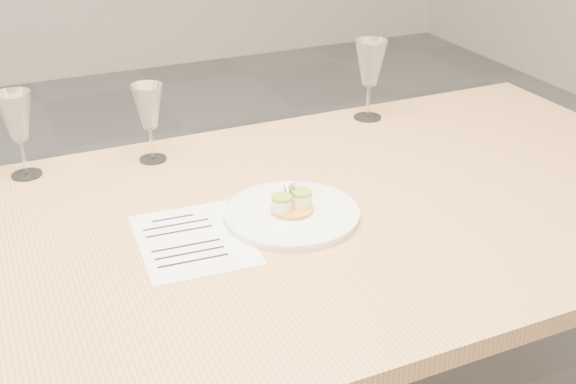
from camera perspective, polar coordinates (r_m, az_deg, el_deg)
name	(u,v)px	position (r m, az deg, el deg)	size (l,w,h in m)	color
dining_table	(192,265)	(1.48, -7.59, -5.73)	(2.40, 1.00, 0.75)	tan
dinner_plate	(292,212)	(1.49, 0.33, -1.63)	(0.28, 0.28, 0.07)	white
recipe_sheet	(193,239)	(1.43, -7.50, -3.73)	(0.23, 0.28, 0.00)	white
wine_glass_1	(17,119)	(1.73, -20.65, 5.46)	(0.08, 0.08, 0.20)	white
wine_glass_2	(148,108)	(1.73, -10.98, 6.51)	(0.08, 0.08, 0.19)	white
wine_glass_3	(370,64)	(1.97, 6.52, 9.99)	(0.09, 0.09, 0.22)	white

